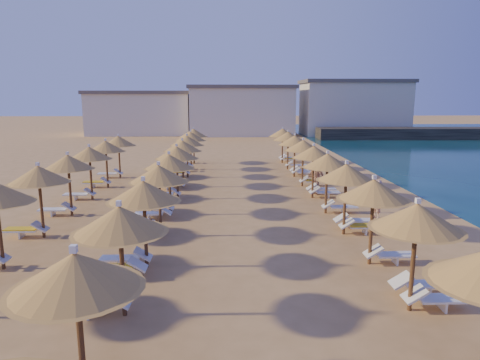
{
  "coord_description": "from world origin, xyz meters",
  "views": [
    {
      "loc": [
        -1.21,
        -18.44,
        5.71
      ],
      "look_at": [
        -0.42,
        4.0,
        1.3
      ],
      "focal_mm": 32.0,
      "sensor_mm": 36.0,
      "label": 1
    }
  ],
  "objects_px": {
    "parasol_row_east": "(327,162)",
    "beachgoer_a": "(377,200)",
    "jetty": "(428,133)",
    "parasol_row_west": "(169,163)",
    "beachgoer_c": "(316,178)"
  },
  "relations": [
    {
      "from": "jetty",
      "to": "beachgoer_c",
      "type": "height_order",
      "value": "beachgoer_c"
    },
    {
      "from": "beachgoer_a",
      "to": "beachgoer_c",
      "type": "height_order",
      "value": "beachgoer_c"
    },
    {
      "from": "beachgoer_a",
      "to": "beachgoer_c",
      "type": "distance_m",
      "value": 5.73
    },
    {
      "from": "beachgoer_a",
      "to": "beachgoer_c",
      "type": "relative_size",
      "value": 0.99
    },
    {
      "from": "beachgoer_a",
      "to": "parasol_row_east",
      "type": "bearing_deg",
      "value": -130.52
    },
    {
      "from": "jetty",
      "to": "parasol_row_west",
      "type": "xyz_separation_m",
      "value": [
        -30.3,
        -36.94,
        1.83
      ]
    },
    {
      "from": "parasol_row_west",
      "to": "beachgoer_c",
      "type": "relative_size",
      "value": 18.6
    },
    {
      "from": "parasol_row_east",
      "to": "parasol_row_west",
      "type": "distance_m",
      "value": 7.66
    },
    {
      "from": "parasol_row_east",
      "to": "parasol_row_west",
      "type": "height_order",
      "value": "same"
    },
    {
      "from": "parasol_row_east",
      "to": "beachgoer_c",
      "type": "distance_m",
      "value": 4.71
    },
    {
      "from": "jetty",
      "to": "beachgoer_a",
      "type": "height_order",
      "value": "beachgoer_a"
    },
    {
      "from": "parasol_row_west",
      "to": "beachgoer_a",
      "type": "bearing_deg",
      "value": -6.22
    },
    {
      "from": "parasol_row_east",
      "to": "beachgoer_a",
      "type": "height_order",
      "value": "parasol_row_east"
    },
    {
      "from": "jetty",
      "to": "beachgoer_a",
      "type": "distance_m",
      "value": 43.18
    },
    {
      "from": "parasol_row_east",
      "to": "beachgoer_c",
      "type": "height_order",
      "value": "parasol_row_east"
    }
  ]
}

